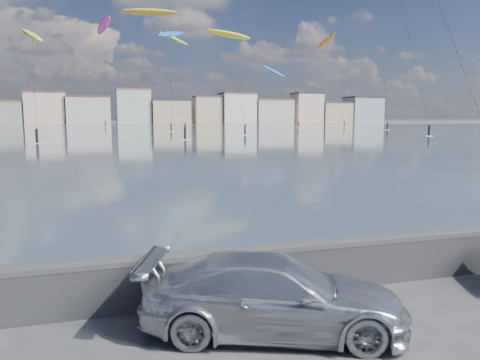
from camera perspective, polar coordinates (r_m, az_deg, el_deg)
name	(u,v)px	position (r m, az deg, el deg)	size (l,w,h in m)	color
bay_water	(111,134)	(97.46, -15.48, 5.46)	(500.00, 177.00, 0.00)	#2B3E4F
far_shore_strip	(105,124)	(205.92, -16.12, 6.56)	(500.00, 60.00, 0.00)	#4C473D
seawall	(210,273)	(9.30, -3.70, -11.24)	(400.00, 0.36, 1.08)	#28282B
far_buildings	(108,109)	(191.92, -15.75, 8.29)	(240.79, 13.26, 14.60)	beige
car_silver	(273,294)	(8.09, 4.10, -13.74)	(1.81, 4.45, 1.29)	silver
kitesurfer_0	(174,40)	(121.88, -8.06, 16.55)	(8.43, 17.66, 24.48)	#8CD826
kitesurfer_3	(150,13)	(82.55, -10.96, 19.32)	(9.77, 12.74, 21.19)	#BF8C19
kitesurfer_4	(32,37)	(77.68, -24.00, 15.62)	(5.05, 15.11, 17.20)	#8CD826
kitesurfer_7	(327,43)	(160.77, 10.55, 16.14)	(7.31, 9.80, 30.31)	orange
kitesurfer_12	(104,26)	(161.75, -16.27, 17.53)	(5.91, 11.79, 35.17)	#E5338C
kitesurfer_13	(228,35)	(97.26, -1.43, 17.21)	(10.32, 12.49, 20.72)	yellow
kitesurfer_14	(274,72)	(151.79, 4.21, 12.97)	(8.46, 14.73, 19.93)	blue
kitesurfer_15	(171,35)	(122.48, -8.43, 17.10)	(9.33, 18.45, 25.59)	blue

